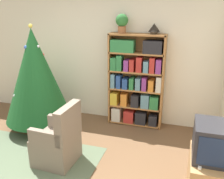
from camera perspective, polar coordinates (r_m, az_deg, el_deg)
wall_back at (r=4.91m, az=-1.79°, el=8.12°), size 8.00×0.10×2.60m
area_rug at (r=4.00m, az=-22.09°, el=-16.43°), size 2.30×1.81×0.01m
bookshelf at (r=4.64m, az=5.48°, el=1.78°), size 1.01×0.28×1.74m
tv_stand at (r=3.36m, az=21.30°, el=-18.15°), size 0.48×0.71×0.54m
television at (r=3.10m, az=22.38°, el=-11.00°), size 0.46×0.48×0.43m
game_remote at (r=3.02m, az=19.39°, el=-16.08°), size 0.04×0.12×0.02m
christmas_tree at (r=4.59m, az=-17.07°, el=3.05°), size 1.18×1.18×1.92m
armchair at (r=3.78m, az=-12.18°, el=-11.74°), size 0.60×0.59×0.92m
potted_plant at (r=4.52m, az=2.28°, el=15.17°), size 0.22×0.22×0.33m
table_lamp at (r=4.41m, az=9.62°, el=13.68°), size 0.20×0.20×0.18m
book_pile_near_tree at (r=4.43m, az=-13.11°, el=-11.24°), size 0.23×0.17×0.07m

